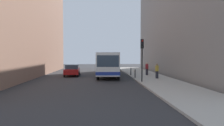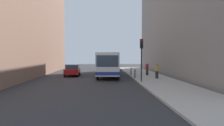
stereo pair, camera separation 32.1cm
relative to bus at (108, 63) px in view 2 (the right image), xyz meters
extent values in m
plane|color=#2D2D30|center=(-0.57, -4.33, -1.73)|extent=(80.00, 80.00, 0.00)
cube|color=#ADA89E|center=(4.83, -4.33, -1.65)|extent=(4.40, 40.00, 0.15)
cube|color=#936B56|center=(-12.07, -0.33, 5.65)|extent=(7.00, 32.00, 14.75)
cube|color=gray|center=(10.93, -0.33, 7.25)|extent=(7.00, 32.00, 17.96)
cube|color=white|center=(-0.01, -0.11, 0.02)|extent=(3.03, 11.11, 2.50)
cube|color=navy|center=(-0.01, -0.11, -0.93)|extent=(3.05, 11.13, 0.36)
cube|color=#2D3D4C|center=(-0.27, -5.58, 0.37)|extent=(2.26, 0.17, 1.20)
cube|color=#2D3D4C|center=(0.02, 0.39, 0.37)|extent=(2.97, 9.51, 1.00)
cylinder|color=black|center=(0.93, -4.06, -1.23)|extent=(0.33, 1.01, 1.00)
cylinder|color=black|center=(-1.32, -3.95, -1.23)|extent=(0.33, 1.01, 1.00)
cylinder|color=black|center=(1.31, 3.74, -1.23)|extent=(0.33, 1.01, 1.00)
cylinder|color=black|center=(-0.94, 3.84, -1.23)|extent=(0.33, 1.01, 1.00)
cube|color=maroon|center=(-4.73, 0.48, -1.09)|extent=(2.08, 4.51, 0.64)
cube|color=#2D3D4C|center=(-4.74, 0.63, -0.51)|extent=(1.75, 2.56, 0.52)
cylinder|color=black|center=(-3.81, -0.96, -1.41)|extent=(0.26, 0.65, 0.64)
cylinder|color=black|center=(-5.45, -1.07, -1.41)|extent=(0.26, 0.65, 0.64)
cylinder|color=black|center=(-4.00, 2.03, -1.41)|extent=(0.26, 0.65, 0.64)
cylinder|color=black|center=(-5.64, 1.92, -1.41)|extent=(0.26, 0.65, 0.64)
cube|color=navy|center=(0.69, 10.71, -1.09)|extent=(2.05, 4.50, 0.64)
cube|color=#2D3D4C|center=(0.68, 10.86, -0.51)|extent=(1.74, 2.55, 0.52)
cylinder|color=black|center=(1.59, 9.26, -1.41)|extent=(0.26, 0.65, 0.64)
cylinder|color=black|center=(-0.04, 9.16, -1.41)|extent=(0.26, 0.65, 0.64)
cylinder|color=black|center=(1.42, 12.25, -1.41)|extent=(0.26, 0.65, 0.64)
cylinder|color=black|center=(-0.22, 12.16, -1.41)|extent=(0.26, 0.65, 0.64)
cylinder|color=black|center=(2.98, -6.89, 0.02)|extent=(0.12, 0.12, 3.20)
cube|color=black|center=(2.98, -6.89, 2.07)|extent=(0.28, 0.24, 0.90)
sphere|color=red|center=(2.98, -7.02, 2.35)|extent=(0.16, 0.16, 0.16)
sphere|color=black|center=(2.98, -7.02, 2.07)|extent=(0.16, 0.16, 0.16)
sphere|color=black|center=(2.98, -7.02, 1.79)|extent=(0.16, 0.16, 0.16)
cylinder|color=black|center=(2.88, -3.67, -1.10)|extent=(0.11, 0.11, 0.95)
cylinder|color=black|center=(2.88, -0.59, -1.10)|extent=(0.11, 0.11, 0.95)
cylinder|color=#26262D|center=(5.19, -4.36, -1.18)|extent=(0.32, 0.32, 0.80)
cylinder|color=gold|center=(5.19, -4.36, -0.47)|extent=(0.38, 0.38, 0.62)
sphere|color=#8C6647|center=(5.19, -4.36, -0.05)|extent=(0.22, 0.22, 0.22)
cylinder|color=#26262D|center=(4.95, -0.65, -1.18)|extent=(0.32, 0.32, 0.79)
cylinder|color=maroon|center=(4.95, -0.65, -0.47)|extent=(0.38, 0.38, 0.61)
sphere|color=beige|center=(4.95, -0.65, -0.06)|extent=(0.22, 0.22, 0.22)
camera|label=1|loc=(-1.09, -26.06, 0.96)|focal=32.18mm
camera|label=2|loc=(-0.77, -26.08, 0.96)|focal=32.18mm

